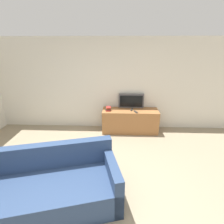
% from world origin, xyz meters
% --- Properties ---
extents(ground_plane, '(14.00, 14.00, 0.00)m').
position_xyz_m(ground_plane, '(0.00, 0.00, 0.00)').
color(ground_plane, gray).
extents(wall_back, '(9.00, 0.06, 2.60)m').
position_xyz_m(wall_back, '(0.00, 3.03, 1.30)').
color(wall_back, silver).
rests_on(wall_back, ground_plane).
extents(tv_stand, '(1.57, 0.55, 0.65)m').
position_xyz_m(tv_stand, '(0.89, 2.71, 0.33)').
color(tv_stand, '#9E6638').
rests_on(tv_stand, ground_plane).
extents(television, '(0.73, 0.09, 0.41)m').
position_xyz_m(television, '(0.92, 2.94, 0.86)').
color(television, '#4C4C51').
rests_on(television, tv_stand).
extents(couch, '(2.34, 1.48, 0.87)m').
position_xyz_m(couch, '(-0.53, 0.10, 0.29)').
color(couch, navy).
rests_on(couch, ground_plane).
extents(book_stack, '(0.16, 0.20, 0.10)m').
position_xyz_m(book_stack, '(0.26, 2.66, 0.70)').
color(book_stack, '#B72D28').
rests_on(book_stack, tv_stand).
extents(remote_on_stand, '(0.09, 0.20, 0.02)m').
position_xyz_m(remote_on_stand, '(0.93, 2.72, 0.66)').
color(remote_on_stand, '#2D2D2D').
rests_on(remote_on_stand, tv_stand).
extents(remote_secondary, '(0.10, 0.18, 0.02)m').
position_xyz_m(remote_secondary, '(1.03, 2.54, 0.66)').
color(remote_secondary, '#2D2D2D').
rests_on(remote_secondary, tv_stand).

